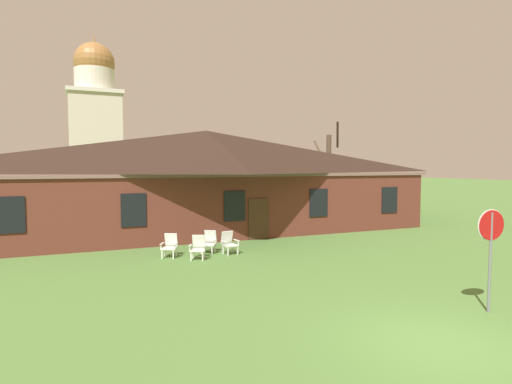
# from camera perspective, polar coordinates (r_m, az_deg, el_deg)

# --- Properties ---
(ground_plane) EXTENTS (200.00, 200.00, 0.00)m
(ground_plane) POSITION_cam_1_polar(r_m,az_deg,el_deg) (9.82, 24.42, -18.93)
(ground_plane) COLOR #517A38
(brick_building) EXTENTS (25.04, 10.40, 5.87)m
(brick_building) POSITION_cam_1_polar(r_m,az_deg,el_deg) (24.83, -6.93, 1.91)
(brick_building) COLOR brown
(brick_building) RESTS_ON ground
(dome_tower) EXTENTS (5.18, 5.18, 16.82)m
(dome_tower) POSITION_cam_1_polar(r_m,az_deg,el_deg) (44.04, -21.54, 8.40)
(dome_tower) COLOR beige
(dome_tower) RESTS_ON ground
(stop_sign) EXTENTS (0.80, 0.14, 2.64)m
(stop_sign) POSITION_cam_1_polar(r_m,az_deg,el_deg) (11.88, 30.08, -5.74)
(stop_sign) COLOR slate
(stop_sign) RESTS_ON ground
(lawn_chair_by_porch) EXTENTS (0.81, 0.85, 0.96)m
(lawn_chair_by_porch) POSITION_cam_1_polar(r_m,az_deg,el_deg) (17.16, -11.98, -7.27)
(lawn_chair_by_porch) COLOR white
(lawn_chair_by_porch) RESTS_ON ground
(lawn_chair_near_door) EXTENTS (0.79, 0.84, 0.96)m
(lawn_chair_near_door) POSITION_cam_1_polar(r_m,az_deg,el_deg) (16.59, -8.12, -7.61)
(lawn_chair_near_door) COLOR silver
(lawn_chair_near_door) RESTS_ON ground
(lawn_chair_left_end) EXTENTS (0.85, 0.87, 0.96)m
(lawn_chair_left_end) POSITION_cam_1_polar(r_m,az_deg,el_deg) (17.69, -6.57, -6.89)
(lawn_chair_left_end) COLOR white
(lawn_chair_left_end) RESTS_ON ground
(lawn_chair_middle) EXTENTS (0.71, 0.74, 0.96)m
(lawn_chair_middle) POSITION_cam_1_polar(r_m,az_deg,el_deg) (17.42, -3.81, -7.04)
(lawn_chair_middle) COLOR white
(lawn_chair_middle) RESTS_ON ground
(bare_tree_beside_building) EXTENTS (2.04, 2.01, 7.03)m
(bare_tree_beside_building) POSITION_cam_1_polar(r_m,az_deg,el_deg) (30.95, 10.11, 2.88)
(bare_tree_beside_building) COLOR brown
(bare_tree_beside_building) RESTS_ON ground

